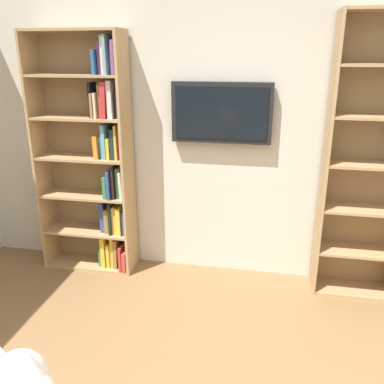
{
  "coord_description": "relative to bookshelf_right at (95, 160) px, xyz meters",
  "views": [
    {
      "loc": [
        -0.33,
        1.01,
        1.81
      ],
      "look_at": [
        0.07,
        -1.08,
        1.08
      ],
      "focal_mm": 38.15,
      "sensor_mm": 36.0,
      "label": 1
    }
  ],
  "objects": [
    {
      "name": "wall_back",
      "position": [
        -1.08,
        -0.17,
        0.38
      ],
      "size": [
        4.52,
        0.06,
        2.7
      ],
      "primitive_type": "cube",
      "color": "beige",
      "rests_on": "ground"
    },
    {
      "name": "bookshelf_right",
      "position": [
        0.0,
        0.0,
        0.0
      ],
      "size": [
        0.79,
        0.28,
        1.98
      ],
      "color": "tan",
      "rests_on": "ground"
    },
    {
      "name": "wall_mounted_tv",
      "position": [
        -1.03,
        -0.09,
        0.4
      ],
      "size": [
        0.78,
        0.07,
        0.47
      ],
      "color": "black"
    }
  ]
}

